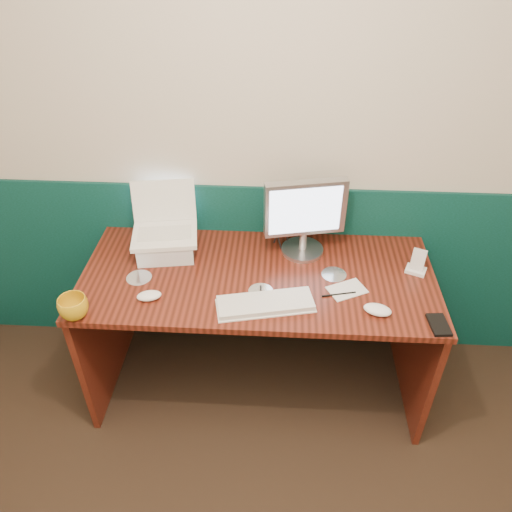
# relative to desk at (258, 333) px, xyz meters

# --- Properties ---
(back_wall) EXTENTS (3.50, 0.04, 2.50)m
(back_wall) POSITION_rel_desk_xyz_m (0.09, 0.37, 0.88)
(back_wall) COLOR beige
(back_wall) RESTS_ON ground
(wainscot) EXTENTS (3.48, 0.02, 1.00)m
(wainscot) POSITION_rel_desk_xyz_m (0.09, 0.36, 0.12)
(wainscot) COLOR #062E24
(wainscot) RESTS_ON ground
(desk) EXTENTS (1.60, 0.70, 0.75)m
(desk) POSITION_rel_desk_xyz_m (0.00, 0.00, 0.00)
(desk) COLOR #361209
(desk) RESTS_ON ground
(laptop_riser) EXTENTS (0.29, 0.26, 0.09)m
(laptop_riser) POSITION_rel_desk_xyz_m (-0.44, 0.14, 0.42)
(laptop_riser) COLOR silver
(laptop_riser) RESTS_ON desk
(laptop) EXTENTS (0.33, 0.27, 0.25)m
(laptop) POSITION_rel_desk_xyz_m (-0.44, 0.14, 0.59)
(laptop) COLOR white
(laptop) RESTS_ON laptop_riser
(monitor) EXTENTS (0.39, 0.18, 0.37)m
(monitor) POSITION_rel_desk_xyz_m (0.20, 0.19, 0.56)
(monitor) COLOR #AFB0B4
(monitor) RESTS_ON desk
(keyboard) EXTENTS (0.42, 0.21, 0.02)m
(keyboard) POSITION_rel_desk_xyz_m (0.04, -0.21, 0.39)
(keyboard) COLOR white
(keyboard) RESTS_ON desk
(mouse_right) EXTENTS (0.13, 0.10, 0.04)m
(mouse_right) POSITION_rel_desk_xyz_m (0.50, -0.22, 0.39)
(mouse_right) COLOR white
(mouse_right) RESTS_ON desk
(mouse_left) EXTENTS (0.12, 0.09, 0.03)m
(mouse_left) POSITION_rel_desk_xyz_m (-0.45, -0.19, 0.39)
(mouse_left) COLOR white
(mouse_left) RESTS_ON desk
(mug) EXTENTS (0.13, 0.13, 0.10)m
(mug) POSITION_rel_desk_xyz_m (-0.73, -0.31, 0.42)
(mug) COLOR gold
(mug) RESTS_ON desk
(camcorder) EXTENTS (0.14, 0.16, 0.21)m
(camcorder) POSITION_rel_desk_xyz_m (0.10, 0.24, 0.48)
(camcorder) COLOR #A4A4A9
(camcorder) RESTS_ON desk
(cd_spindle) EXTENTS (0.11, 0.11, 0.02)m
(cd_spindle) POSITION_rel_desk_xyz_m (0.02, -0.13, 0.39)
(cd_spindle) COLOR silver
(cd_spindle) RESTS_ON desk
(cd_loose_a) EXTENTS (0.11, 0.11, 0.00)m
(cd_loose_a) POSITION_rel_desk_xyz_m (-0.53, -0.05, 0.38)
(cd_loose_a) COLOR silver
(cd_loose_a) RESTS_ON desk
(cd_loose_b) EXTENTS (0.11, 0.11, 0.00)m
(cd_loose_b) POSITION_rel_desk_xyz_m (0.34, 0.02, 0.38)
(cd_loose_b) COLOR #B4BEC5
(cd_loose_b) RESTS_ON desk
(pen) EXTENTS (0.15, 0.04, 0.01)m
(pen) POSITION_rel_desk_xyz_m (0.35, -0.12, 0.38)
(pen) COLOR black
(pen) RESTS_ON desk
(papers) EXTENTS (0.19, 0.17, 0.00)m
(papers) POSITION_rel_desk_xyz_m (0.39, -0.08, 0.38)
(papers) COLOR white
(papers) RESTS_ON desk
(dock) EXTENTS (0.11, 0.09, 0.02)m
(dock) POSITION_rel_desk_xyz_m (0.72, 0.07, 0.38)
(dock) COLOR white
(dock) RESTS_ON desk
(music_player) EXTENTS (0.07, 0.05, 0.10)m
(music_player) POSITION_rel_desk_xyz_m (0.72, 0.07, 0.44)
(music_player) COLOR white
(music_player) RESTS_ON dock
(pda) EXTENTS (0.08, 0.13, 0.01)m
(pda) POSITION_rel_desk_xyz_m (0.74, -0.28, 0.38)
(pda) COLOR black
(pda) RESTS_ON desk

